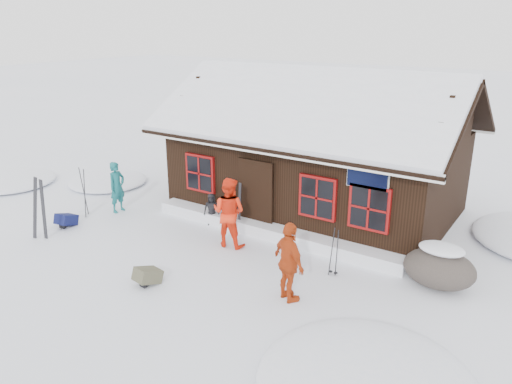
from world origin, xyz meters
TOP-DOWN VIEW (x-y plane):
  - ground at (0.00, 0.00)m, footprint 120.00×120.00m
  - mountain_hut at (1.50, 4.98)m, footprint 8.90×6.09m
  - snow_drift at (1.50, 2.25)m, footprint 7.60×0.60m
  - snow_mounds at (1.65, 1.86)m, footprint 20.60×13.20m
  - skier_teal at (-3.49, 1.29)m, footprint 0.40×0.59m
  - skier_orange_left at (0.88, 1.19)m, footprint 1.00×0.84m
  - skier_orange_right at (3.58, -0.33)m, footprint 1.11×0.87m
  - skier_crouched at (-0.42, 2.09)m, footprint 0.54×0.50m
  - boulder at (6.07, 2.02)m, footprint 1.58×1.18m
  - ski_pair_left at (-3.59, -1.32)m, footprint 0.63×0.21m
  - ski_pair_mid at (-4.13, 0.55)m, footprint 0.48×0.31m
  - ski_pair_right at (0.43, 2.13)m, footprint 0.47×0.13m
  - ski_poles at (3.90, 1.19)m, footprint 0.22×0.11m
  - backpack_blue at (-3.79, -0.41)m, footprint 0.49×0.61m
  - backpack_olive at (0.60, -1.51)m, footprint 0.50×0.61m

SIDE VIEW (x-z plane):
  - ground at x=0.00m, z-range 0.00..0.00m
  - snow_mounds at x=1.65m, z-range -0.24..0.24m
  - backpack_blue at x=-3.79m, z-range 0.00..0.30m
  - backpack_olive at x=0.60m, z-range 0.00..0.30m
  - snow_drift at x=1.50m, z-range 0.00..0.35m
  - skier_crouched at x=-0.42m, z-range 0.00..0.93m
  - boulder at x=6.07m, z-range 0.01..0.93m
  - ski_poles at x=3.90m, z-range -0.04..1.19m
  - ski_pair_right at x=0.43m, z-range -0.05..1.46m
  - ski_pair_mid at x=-4.13m, z-range -0.05..1.45m
  - skier_teal at x=-3.49m, z-range 0.00..1.59m
  - ski_pair_left at x=-3.59m, z-range -0.05..1.76m
  - skier_orange_right at x=3.58m, z-range 0.00..1.76m
  - skier_orange_left at x=0.88m, z-range 0.00..1.87m
  - mountain_hut at x=1.50m, z-range -0.63..3.79m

